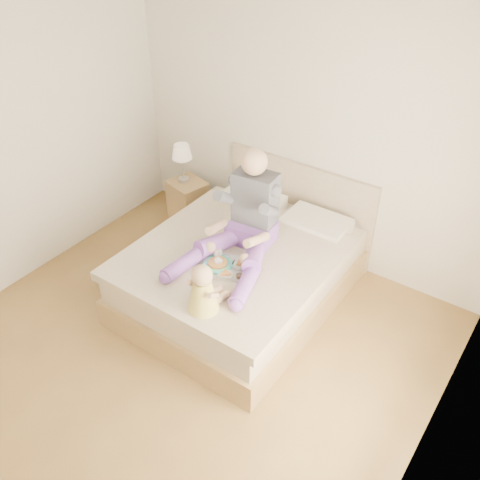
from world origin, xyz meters
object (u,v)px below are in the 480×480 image
Objects in this scene: bed at (245,268)px; adult at (244,223)px; tray at (227,265)px; nightstand at (188,201)px; baby at (204,291)px.

adult reaches higher than bed.
nightstand is at bearing 123.83° from tray.
tray is at bearing -87.99° from adult.
adult is 2.29× the size of tray.
adult reaches higher than tray.
nightstand is at bearing 143.60° from adult.
nightstand is 0.41× the size of adult.
adult is (0.03, -0.07, 0.57)m from bed.
nightstand is at bearing 142.28° from baby.
bed is 5.18× the size of baby.
adult reaches higher than nightstand.
adult is at bearing -16.87° from nightstand.
tray is at bearing -78.43° from bed.
tray is 0.55m from baby.
tray is (0.04, -0.32, -0.25)m from adult.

